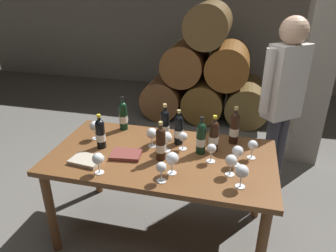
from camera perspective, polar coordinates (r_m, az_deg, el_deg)
The scene contains 28 objects.
ground_plane at distance 2.86m, azimuth -1.01°, elevation -18.47°, with size 14.00×14.00×0.00m, color #66635E.
cellar_back_wall at distance 6.24m, azimuth 9.40°, elevation 19.68°, with size 10.00×0.24×2.80m, color gray.
barrel_stack at distance 4.81m, azimuth 6.98°, elevation 9.25°, with size 1.86×0.90×1.69m.
stone_pillar at distance 3.73m, azimuth 25.99°, elevation 12.37°, with size 0.32×0.32×2.60m, color gray.
dining_table at distance 2.44m, azimuth -1.13°, elevation -7.07°, with size 1.70×0.90×0.76m.
wine_bottle_0 at distance 2.50m, azimuth 1.95°, elevation -0.59°, with size 0.07×0.07×0.29m.
wine_bottle_1 at distance 2.55m, azimuth -0.55°, elevation 0.21°, with size 0.07×0.07×0.32m.
wine_bottle_2 at distance 2.56m, azimuth 11.98°, elevation -0.29°, with size 0.07×0.07×0.31m.
wine_bottle_3 at distance 2.50m, azimuth -12.20°, elevation -1.33°, with size 0.07×0.07×0.28m.
wine_bottle_4 at distance 2.77m, azimuth -8.14°, elevation 1.92°, with size 0.07×0.07×0.30m.
wine_bottle_5 at distance 2.42m, azimuth 8.31°, elevation -1.75°, with size 0.07×0.07×0.29m.
wine_bottle_6 at distance 2.28m, azimuth -1.32°, elevation -3.17°, with size 0.07×0.07×0.30m.
wine_bottle_7 at distance 2.38m, azimuth 6.01°, elevation -2.11°, with size 0.07×0.07×0.30m.
wine_glass_0 at distance 2.43m, azimuth 2.74°, elevation -2.07°, with size 0.07×0.07×0.15m.
wine_glass_1 at distance 2.27m, azimuth 12.52°, elevation -4.60°, with size 0.08×0.08×0.15m.
wine_glass_2 at distance 2.05m, azimuth 13.24°, elevation -8.12°, with size 0.09×0.09×0.16m.
wine_glass_3 at distance 2.65m, azimuth -13.14°, elevation -0.09°, with size 0.09×0.09×0.16m.
wine_glass_4 at distance 2.18m, azimuth -12.58°, elevation -5.91°, with size 0.08×0.08×0.15m.
wine_glass_5 at distance 2.39m, azimuth -0.31°, elevation -2.17°, with size 0.09×0.09×0.16m.
wine_glass_6 at distance 2.39m, azimuth 15.12°, elevation -3.48°, with size 0.07×0.07×0.15m.
wine_glass_7 at distance 2.15m, azimuth 11.38°, elevation -6.26°, with size 0.08×0.08×0.15m.
wine_glass_8 at distance 2.28m, azimuth 7.89°, elevation -4.20°, with size 0.07×0.07×0.14m.
wine_glass_9 at distance 2.46m, azimuth -2.95°, elevation -1.41°, with size 0.09×0.09×0.16m.
wine_glass_10 at distance 2.05m, azimuth -1.23°, elevation -7.65°, with size 0.07×0.07×0.14m.
wine_glass_11 at distance 2.12m, azimuth 0.73°, elevation -6.00°, with size 0.09×0.09×0.16m.
tasting_notebook at distance 2.38m, azimuth -14.61°, elevation -6.03°, with size 0.22×0.16×0.03m, color #B2A893.
leather_ledger at distance 2.39m, azimuth -7.63°, elevation -5.17°, with size 0.22×0.16×0.03m, color brown.
sommelier_presenting at distance 2.92m, azimuth 20.20°, elevation 5.05°, with size 0.40×0.35×1.72m.
Camera 1 is at (0.54, -1.99, 1.98)m, focal length 33.58 mm.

